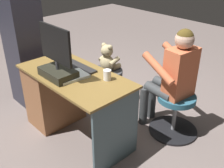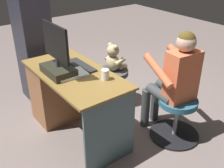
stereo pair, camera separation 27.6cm
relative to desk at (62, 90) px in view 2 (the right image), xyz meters
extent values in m
plane|color=#6A5D59|center=(-0.33, -0.30, -0.40)|extent=(10.00, 10.00, 0.00)
cube|color=brown|center=(-0.33, 0.00, 0.34)|extent=(1.25, 0.62, 0.02)
cube|color=brown|center=(0.09, 0.00, -0.04)|extent=(0.40, 0.57, 0.73)
cube|color=#40565D|center=(-0.93, 0.00, -0.04)|extent=(0.02, 0.56, 0.73)
cube|color=black|center=(-0.26, 0.14, 0.39)|extent=(0.37, 0.23, 0.08)
cylinder|color=#333338|center=(-0.26, 0.14, 0.47)|extent=(0.04, 0.04, 0.08)
cube|color=black|center=(-0.26, 0.14, 0.68)|extent=(0.46, 0.02, 0.34)
cube|color=#19598C|center=(-0.26, 0.13, 0.68)|extent=(0.43, 0.00, 0.31)
cube|color=#252424|center=(-0.24, -0.13, 0.36)|extent=(0.42, 0.14, 0.02)
ellipsoid|color=#202625|center=(0.05, -0.11, 0.37)|extent=(0.06, 0.10, 0.04)
cylinder|color=white|center=(-0.64, -0.16, 0.40)|extent=(0.07, 0.07, 0.10)
cube|color=black|center=(-0.02, 0.04, 0.36)|extent=(0.05, 0.15, 0.02)
cube|color=silver|center=(-0.36, 0.06, 0.36)|extent=(0.25, 0.32, 0.02)
cylinder|color=black|center=(-0.04, -0.71, -0.39)|extent=(0.49, 0.49, 0.03)
cylinder|color=gray|center=(-0.04, -0.71, -0.18)|extent=(0.04, 0.04, 0.38)
cylinder|color=#3D3F42|center=(-0.04, -0.71, 0.04)|extent=(0.40, 0.40, 0.06)
ellipsoid|color=tan|center=(-0.04, -0.71, 0.17)|extent=(0.19, 0.16, 0.20)
sphere|color=tan|center=(-0.04, -0.71, 0.34)|extent=(0.15, 0.15, 0.15)
sphere|color=beige|center=(-0.04, -0.77, 0.32)|extent=(0.06, 0.06, 0.06)
sphere|color=tan|center=(-0.09, -0.71, 0.39)|extent=(0.06, 0.06, 0.06)
sphere|color=tan|center=(0.02, -0.71, 0.39)|extent=(0.06, 0.06, 0.06)
cylinder|color=tan|center=(-0.13, -0.74, 0.21)|extent=(0.06, 0.15, 0.10)
cylinder|color=tan|center=(0.06, -0.74, 0.21)|extent=(0.06, 0.15, 0.10)
cylinder|color=tan|center=(-0.09, -0.82, 0.10)|extent=(0.07, 0.12, 0.07)
cylinder|color=tan|center=(0.01, -0.82, 0.10)|extent=(0.07, 0.12, 0.07)
cylinder|color=black|center=(-1.01, -0.82, -0.39)|extent=(0.54, 0.54, 0.03)
cylinder|color=gray|center=(-1.01, -0.82, -0.18)|extent=(0.04, 0.04, 0.38)
cylinder|color=#28596E|center=(-1.01, -0.82, 0.04)|extent=(0.41, 0.41, 0.06)
cube|color=#C55F3B|center=(-1.01, -0.82, 0.33)|extent=(0.24, 0.34, 0.53)
sphere|color=tan|center=(-1.01, -0.82, 0.69)|extent=(0.19, 0.19, 0.19)
sphere|color=#4A3A16|center=(-1.01, -0.82, 0.71)|extent=(0.17, 0.17, 0.17)
cylinder|color=#C55F3B|center=(-0.89, -0.61, 0.41)|extent=(0.42, 0.12, 0.25)
cylinder|color=#C55F3B|center=(-0.85, -1.00, 0.41)|extent=(0.42, 0.12, 0.25)
cylinder|color=#35383A|center=(-0.85, -0.71, 0.09)|extent=(0.36, 0.15, 0.11)
cylinder|color=#35383A|center=(-0.67, -0.69, -0.16)|extent=(0.10, 0.10, 0.47)
cylinder|color=#35383A|center=(-0.83, -0.89, 0.09)|extent=(0.36, 0.15, 0.11)
cylinder|color=#35383A|center=(-0.65, -0.87, -0.16)|extent=(0.10, 0.10, 0.47)
cube|color=#272732|center=(0.70, -0.01, 0.31)|extent=(0.44, 0.36, 1.42)
camera|label=1|loc=(-2.31, 1.37, 1.51)|focal=42.88mm
camera|label=2|loc=(-2.49, 1.16, 1.51)|focal=42.88mm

